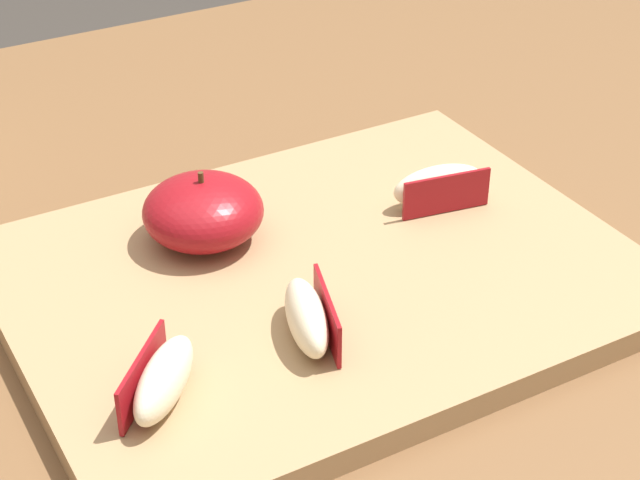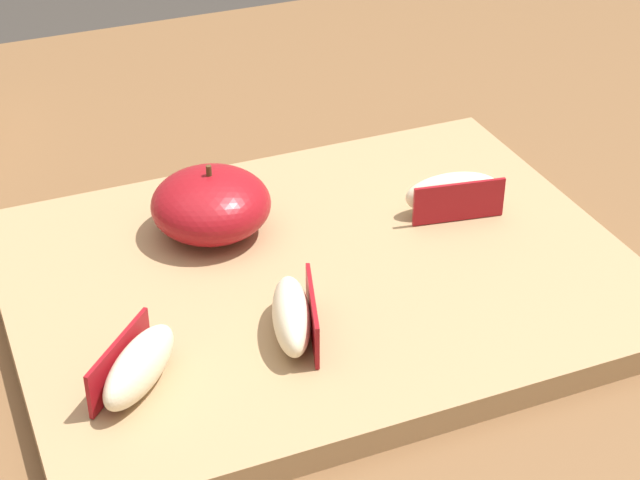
# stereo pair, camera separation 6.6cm
# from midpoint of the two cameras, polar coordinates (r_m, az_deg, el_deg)

# --- Properties ---
(dining_table) EXTENTS (1.29, 0.97, 0.76)m
(dining_table) POSITION_cam_midpoint_polar(r_m,az_deg,el_deg) (0.75, -2.29, -8.23)
(dining_table) COLOR brown
(dining_table) RESTS_ON ground_plane
(cutting_board) EXTENTS (0.39, 0.30, 0.02)m
(cutting_board) POSITION_cam_midpoint_polar(r_m,az_deg,el_deg) (0.68, -2.80, -2.12)
(cutting_board) COLOR #A37F56
(cutting_board) RESTS_ON dining_table
(apple_half_skin_up) EXTENTS (0.08, 0.08, 0.05)m
(apple_half_skin_up) POSITION_cam_midpoint_polar(r_m,az_deg,el_deg) (0.70, -9.01, 1.46)
(apple_half_skin_up) COLOR maroon
(apple_half_skin_up) RESTS_ON cutting_board
(apple_wedge_near_knife) EXTENTS (0.07, 0.03, 0.03)m
(apple_wedge_near_knife) POSITION_cam_midpoint_polar(r_m,az_deg,el_deg) (0.73, 3.87, 2.83)
(apple_wedge_near_knife) COLOR beige
(apple_wedge_near_knife) RESTS_ON cutting_board
(apple_wedge_front) EXTENTS (0.04, 0.07, 0.03)m
(apple_wedge_front) POSITION_cam_midpoint_polar(r_m,az_deg,el_deg) (0.61, -3.77, -4.26)
(apple_wedge_front) COLOR beige
(apple_wedge_front) RESTS_ON cutting_board
(apple_wedge_right) EXTENTS (0.06, 0.06, 0.03)m
(apple_wedge_right) POSITION_cam_midpoint_polar(r_m,az_deg,el_deg) (0.57, -11.79, -7.46)
(apple_wedge_right) COLOR beige
(apple_wedge_right) RESTS_ON cutting_board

